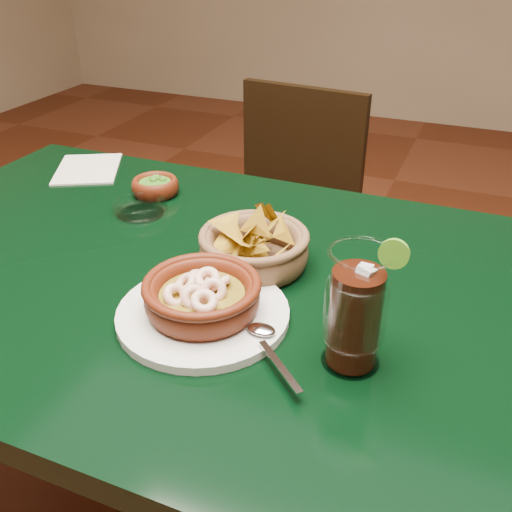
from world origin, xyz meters
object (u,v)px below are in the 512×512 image
at_px(dining_chair, 283,228).
at_px(shrimp_plate, 203,300).
at_px(dining_table, 186,314).
at_px(cola_drink, 355,311).
at_px(chip_basket, 254,248).

height_order(dining_chair, shrimp_plate, dining_chair).
height_order(dining_table, dining_chair, dining_chair).
height_order(shrimp_plate, cola_drink, cola_drink).
bearing_deg(shrimp_plate, dining_chair, 101.93).
height_order(dining_table, cola_drink, cola_drink).
bearing_deg(dining_table, dining_chair, 96.05).
xyz_separation_m(dining_table, dining_chair, (-0.07, 0.70, -0.18)).
distance_m(dining_chair, shrimp_plate, 0.89).
relative_size(chip_basket, cola_drink, 1.14).
height_order(chip_basket, cola_drink, cola_drink).
bearing_deg(dining_table, shrimp_plate, -49.43).
distance_m(dining_table, dining_chair, 0.73).
bearing_deg(cola_drink, dining_table, 158.13).
height_order(shrimp_plate, chip_basket, chip_basket).
height_order(dining_table, shrimp_plate, shrimp_plate).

